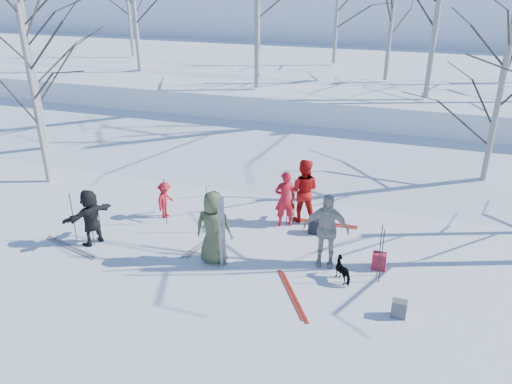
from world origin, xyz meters
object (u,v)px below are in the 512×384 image
(backpack_dark, at_px, (315,226))
(backpack_red, at_px, (379,261))
(skier_grey_west, at_px, (90,217))
(skier_red_north, at_px, (285,199))
(dog, at_px, (344,270))
(skier_olive_center, at_px, (214,227))
(skier_redor_behind, at_px, (303,191))
(skier_cream_east, at_px, (326,230))
(skier_red_seated, at_px, (165,200))
(backpack_grey, at_px, (399,309))

(backpack_dark, bearing_deg, backpack_red, -34.97)
(skier_grey_west, relative_size, backpack_dark, 3.74)
(skier_red_north, relative_size, backpack_dark, 3.99)
(backpack_red, bearing_deg, dog, -133.94)
(skier_olive_center, xyz_separation_m, skier_red_north, (1.13, 2.32, -0.11))
(skier_redor_behind, xyz_separation_m, backpack_red, (2.31, -1.89, -0.70))
(dog, bearing_deg, skier_redor_behind, -102.49)
(skier_cream_east, relative_size, dog, 2.93)
(skier_red_seated, bearing_deg, backpack_dark, -82.93)
(skier_red_seated, relative_size, skier_cream_east, 0.58)
(skier_redor_behind, bearing_deg, dog, 116.52)
(skier_cream_east, height_order, backpack_red, skier_cream_east)
(skier_redor_behind, xyz_separation_m, dog, (1.59, -2.63, -0.65))
(skier_grey_west, bearing_deg, skier_olive_center, 116.40)
(skier_olive_center, xyz_separation_m, skier_cream_east, (2.56, 0.69, 0.01))
(skier_red_north, bearing_deg, skier_cream_east, 103.52)
(skier_grey_west, bearing_deg, skier_redor_behind, 144.56)
(skier_red_north, xyz_separation_m, backpack_grey, (3.27, -3.14, -0.61))
(skier_olive_center, height_order, skier_grey_west, skier_olive_center)
(skier_red_seated, xyz_separation_m, backpack_red, (6.07, -0.87, -0.32))
(skier_grey_west, bearing_deg, skier_red_seated, 173.87)
(skier_red_north, distance_m, backpack_grey, 4.57)
(skier_grey_west, bearing_deg, backpack_grey, 108.54)
(dog, relative_size, backpack_dark, 1.57)
(backpack_red, bearing_deg, backpack_grey, -71.67)
(skier_olive_center, relative_size, skier_red_north, 1.14)
(skier_red_seated, distance_m, skier_grey_west, 2.22)
(skier_grey_west, distance_m, backpack_grey, 7.76)
(skier_olive_center, distance_m, backpack_grey, 4.53)
(skier_red_north, bearing_deg, backpack_dark, 140.58)
(skier_red_seated, distance_m, backpack_dark, 4.29)
(dog, bearing_deg, skier_grey_west, -40.88)
(skier_olive_center, height_order, skier_cream_east, skier_cream_east)
(dog, bearing_deg, skier_olive_center, -41.24)
(skier_red_seated, bearing_deg, skier_olive_center, -126.17)
(skier_red_seated, distance_m, backpack_red, 6.14)
(skier_cream_east, bearing_deg, dog, -50.74)
(skier_olive_center, distance_m, skier_grey_west, 3.33)
(skier_olive_center, xyz_separation_m, skier_redor_behind, (1.53, 2.76, 0.00))
(skier_olive_center, distance_m, skier_red_seated, 2.86)
(skier_red_north, height_order, backpack_dark, skier_red_north)
(skier_red_north, distance_m, dog, 3.01)
(skier_red_seated, bearing_deg, skier_red_north, -78.46)
(skier_olive_center, height_order, skier_red_north, skier_olive_center)
(skier_grey_west, relative_size, backpack_grey, 3.93)
(skier_redor_behind, bearing_deg, skier_grey_west, 26.63)
(skier_grey_west, height_order, backpack_grey, skier_grey_west)
(skier_redor_behind, xyz_separation_m, backpack_dark, (0.50, -0.63, -0.71))
(backpack_grey, bearing_deg, backpack_red, 108.33)
(skier_red_north, height_order, dog, skier_red_north)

